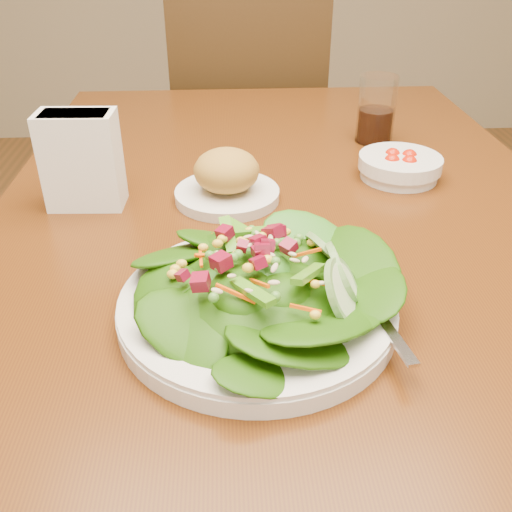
# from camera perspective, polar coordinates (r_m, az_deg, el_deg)

# --- Properties ---
(dining_table) EXTENTS (0.90, 1.40, 0.75)m
(dining_table) POSITION_cam_1_polar(r_m,az_deg,el_deg) (0.90, 3.06, -1.74)
(dining_table) COLOR #4D2709
(dining_table) RESTS_ON ground_plane
(chair_far) EXTENTS (0.45, 0.45, 0.96)m
(chair_far) POSITION_cam_1_polar(r_m,az_deg,el_deg) (1.79, -0.79, 10.72)
(chair_far) COLOR #2F1F0D
(chair_far) RESTS_ON ground_plane
(salad_plate) EXTENTS (0.31, 0.31, 0.09)m
(salad_plate) POSITION_cam_1_polar(r_m,az_deg,el_deg) (0.63, 1.07, -3.52)
(salad_plate) COLOR silver
(salad_plate) RESTS_ON dining_table
(bread_plate) EXTENTS (0.16, 0.16, 0.08)m
(bread_plate) POSITION_cam_1_polar(r_m,az_deg,el_deg) (0.89, -2.94, 7.62)
(bread_plate) COLOR silver
(bread_plate) RESTS_ON dining_table
(tomato_bowl) EXTENTS (0.14, 0.14, 0.05)m
(tomato_bowl) POSITION_cam_1_polar(r_m,az_deg,el_deg) (1.00, 14.17, 8.70)
(tomato_bowl) COLOR silver
(tomato_bowl) RESTS_ON dining_table
(drinking_glass) EXTENTS (0.07, 0.07, 0.13)m
(drinking_glass) POSITION_cam_1_polar(r_m,az_deg,el_deg) (1.15, 11.91, 13.72)
(drinking_glass) COLOR silver
(drinking_glass) RESTS_ON dining_table
(napkin_holder) EXTENTS (0.11, 0.07, 0.15)m
(napkin_holder) POSITION_cam_1_polar(r_m,az_deg,el_deg) (0.89, -17.07, 9.35)
(napkin_holder) COLOR white
(napkin_holder) RESTS_ON dining_table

